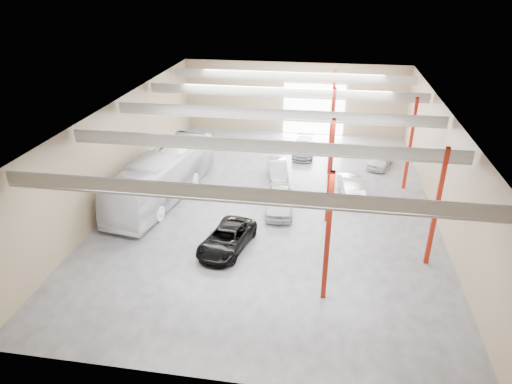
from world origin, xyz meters
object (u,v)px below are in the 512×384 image
(coach_bus, at_px, (163,176))
(black_sedan, at_px, (227,239))
(car_row_a, at_px, (279,201))
(car_right_far, at_px, (381,159))
(car_row_c, at_px, (304,148))
(car_row_b, at_px, (278,169))
(car_right_near, at_px, (352,187))

(coach_bus, relative_size, black_sedan, 2.52)
(car_row_a, xyz_separation_m, car_right_far, (7.54, 9.32, -0.11))
(black_sedan, bearing_deg, car_row_a, 75.84)
(black_sedan, relative_size, car_row_c, 1.07)
(car_row_a, height_order, car_row_b, car_row_a)
(car_row_b, relative_size, car_right_near, 1.00)
(black_sedan, height_order, car_row_b, black_sedan)
(car_row_c, bearing_deg, car_row_a, -94.88)
(black_sedan, distance_m, car_row_a, 5.79)
(car_right_far, bearing_deg, black_sedan, -105.81)
(coach_bus, distance_m, car_row_b, 9.20)
(coach_bus, height_order, car_row_a, coach_bus)
(black_sedan, relative_size, car_row_a, 1.07)
(coach_bus, xyz_separation_m, car_row_a, (8.50, -0.76, -0.94))
(coach_bus, height_order, car_right_near, coach_bus)
(black_sedan, height_order, car_right_far, black_sedan)
(car_right_far, bearing_deg, car_right_near, -93.82)
(coach_bus, relative_size, car_right_near, 3.02)
(car_row_a, height_order, car_right_near, car_row_a)
(car_row_c, distance_m, car_right_near, 8.69)
(car_row_b, xyz_separation_m, car_row_c, (1.74, 5.20, -0.01))
(car_row_b, bearing_deg, car_right_near, -35.16)
(car_row_a, height_order, car_right_far, car_row_a)
(car_row_a, bearing_deg, car_row_b, 93.16)
(coach_bus, bearing_deg, black_sedan, -37.12)
(car_row_c, bearing_deg, coach_bus, -132.96)
(car_row_b, distance_m, car_right_near, 6.28)
(coach_bus, xyz_separation_m, car_row_c, (9.45, 10.12, -1.06))
(car_row_c, xyz_separation_m, car_right_far, (6.60, -1.56, 0.01))
(car_right_near, bearing_deg, car_row_c, 107.65)
(car_row_b, height_order, car_right_far, car_right_far)
(coach_bus, distance_m, car_right_far, 18.22)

